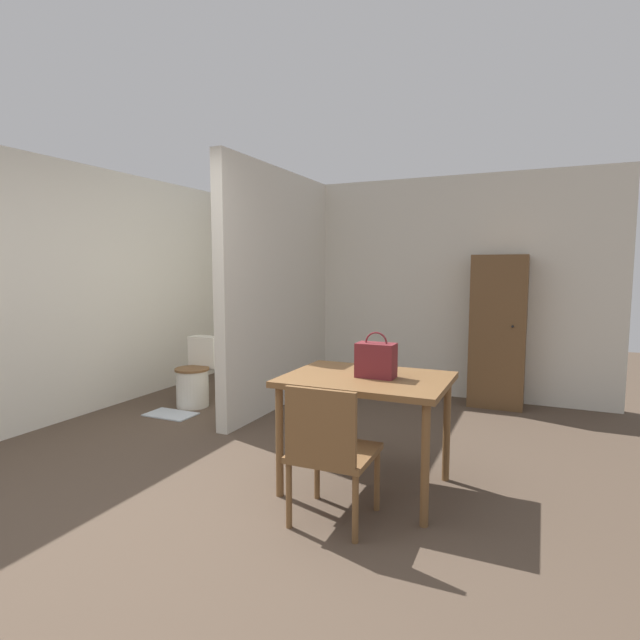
{
  "coord_description": "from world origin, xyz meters",
  "views": [
    {
      "loc": [
        1.94,
        -2.13,
        1.48
      ],
      "look_at": [
        0.3,
        1.53,
        1.06
      ],
      "focal_mm": 28.0,
      "sensor_mm": 36.0,
      "label": 1
    }
  ],
  "objects": [
    {
      "name": "handbag",
      "position": [
        0.97,
        0.95,
        0.88
      ],
      "size": [
        0.25,
        0.14,
        0.3
      ],
      "color": "maroon",
      "rests_on": "dining_table"
    },
    {
      "name": "dining_table",
      "position": [
        0.9,
        0.95,
        0.68
      ],
      "size": [
        1.06,
        0.81,
        0.77
      ],
      "color": "brown",
      "rests_on": "ground_plane"
    },
    {
      "name": "wooden_chair",
      "position": [
        0.87,
        0.4,
        0.45
      ],
      "size": [
        0.47,
        0.47,
        0.83
      ],
      "rotation": [
        0.0,
        0.0,
        0.01
      ],
      "color": "brown",
      "rests_on": "ground_plane"
    },
    {
      "name": "ground_plane",
      "position": [
        0.0,
        0.0,
        0.0
      ],
      "size": [
        16.0,
        16.0,
        0.0
      ],
      "primitive_type": "plane",
      "color": "#4C3D30"
    },
    {
      "name": "toilet",
      "position": [
        -1.44,
        2.15,
        0.31
      ],
      "size": [
        0.36,
        0.51,
        0.73
      ],
      "color": "silver",
      "rests_on": "ground_plane"
    },
    {
      "name": "wall_back",
      "position": [
        0.0,
        3.69,
        1.25
      ],
      "size": [
        5.49,
        0.12,
        2.5
      ],
      "color": "beige",
      "rests_on": "ground_plane"
    },
    {
      "name": "bath_mat",
      "position": [
        -1.44,
        1.72,
        0.01
      ],
      "size": [
        0.5,
        0.3,
        0.01
      ],
      "color": "#B2BCC6",
      "rests_on": "ground_plane"
    },
    {
      "name": "wooden_cabinet",
      "position": [
        1.52,
        3.43,
        0.81
      ],
      "size": [
        0.56,
        0.39,
        1.61
      ],
      "color": "brown",
      "rests_on": "ground_plane"
    },
    {
      "name": "partition_wall",
      "position": [
        -0.63,
        2.54,
        1.25
      ],
      "size": [
        0.12,
        2.18,
        2.5
      ],
      "color": "beige",
      "rests_on": "ground_plane"
    },
    {
      "name": "wall_left",
      "position": [
        -2.31,
        1.82,
        1.25
      ],
      "size": [
        0.12,
        4.63,
        2.5
      ],
      "color": "beige",
      "rests_on": "ground_plane"
    }
  ]
}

